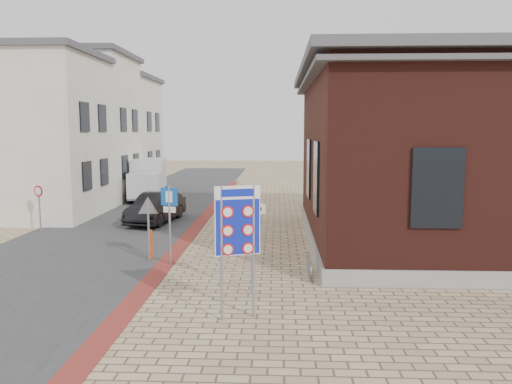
% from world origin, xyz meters
% --- Properties ---
extents(ground, '(120.00, 120.00, 0.00)m').
position_xyz_m(ground, '(0.00, 0.00, 0.00)').
color(ground, tan).
rests_on(ground, ground).
extents(road_strip, '(7.00, 60.00, 0.02)m').
position_xyz_m(road_strip, '(-5.50, 15.00, 0.01)').
color(road_strip, '#38383A').
rests_on(road_strip, ground).
extents(curb_strip, '(0.60, 40.00, 0.02)m').
position_xyz_m(curb_strip, '(-2.00, 10.00, 0.01)').
color(curb_strip, maroon).
rests_on(curb_strip, ground).
extents(brick_building, '(13.00, 13.00, 6.80)m').
position_xyz_m(brick_building, '(8.99, 7.00, 3.49)').
color(brick_building, gray).
rests_on(brick_building, ground).
extents(townhouse_near, '(7.40, 6.40, 8.30)m').
position_xyz_m(townhouse_near, '(-10.99, 12.00, 4.17)').
color(townhouse_near, white).
rests_on(townhouse_near, ground).
extents(townhouse_mid, '(7.40, 6.40, 9.10)m').
position_xyz_m(townhouse_mid, '(-10.99, 18.00, 4.57)').
color(townhouse_mid, white).
rests_on(townhouse_mid, ground).
extents(townhouse_far, '(7.40, 6.40, 8.30)m').
position_xyz_m(townhouse_far, '(-10.99, 24.00, 4.17)').
color(townhouse_far, white).
rests_on(townhouse_far, ground).
extents(bike_rack, '(0.08, 1.80, 0.60)m').
position_xyz_m(bike_rack, '(2.65, 2.20, 0.26)').
color(bike_rack, slate).
rests_on(bike_rack, ground).
extents(sedan, '(2.17, 4.47, 1.41)m').
position_xyz_m(sedan, '(-4.10, 10.58, 0.71)').
color(sedan, black).
rests_on(sedan, ground).
extents(box_truck, '(2.63, 5.12, 2.56)m').
position_xyz_m(box_truck, '(-6.52, 18.39, 1.32)').
color(box_truck, slate).
rests_on(box_truck, ground).
extents(border_sign, '(1.03, 0.37, 3.12)m').
position_xyz_m(border_sign, '(0.76, -1.50, 2.26)').
color(border_sign, gray).
rests_on(border_sign, ground).
extents(essen_sign, '(0.70, 0.07, 2.59)m').
position_xyz_m(essen_sign, '(1.00, 0.30, 1.73)').
color(essen_sign, gray).
rests_on(essen_sign, ground).
extents(parking_sign, '(0.57, 0.18, 2.62)m').
position_xyz_m(parking_sign, '(-1.80, 3.05, 1.79)').
color(parking_sign, gray).
rests_on(parking_sign, ground).
extents(yield_sign, '(0.76, 0.16, 2.14)m').
position_xyz_m(yield_sign, '(-2.62, 3.50, 1.62)').
color(yield_sign, gray).
rests_on(yield_sign, ground).
extents(speed_sign, '(0.46, 0.21, 2.04)m').
position_xyz_m(speed_sign, '(-8.50, 8.00, 1.34)').
color(speed_sign, gray).
rests_on(speed_sign, ground).
extents(bollard, '(0.10, 0.10, 1.03)m').
position_xyz_m(bollard, '(-2.60, 3.69, 0.51)').
color(bollard, '#E1430B').
rests_on(bollard, ground).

